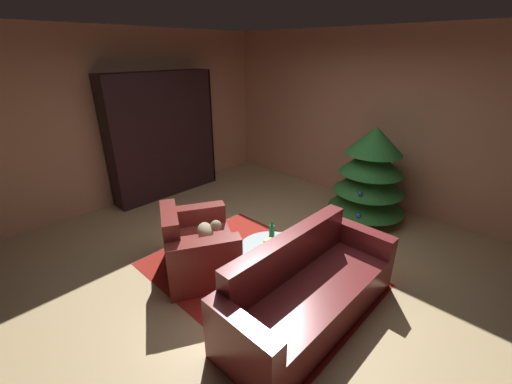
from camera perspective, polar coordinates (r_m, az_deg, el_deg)
ground_plane at (r=4.08m, az=1.56°, el=-12.39°), size 7.11×7.11×0.00m
wall_back at (r=5.65m, az=20.43°, el=11.71°), size 6.05×0.06×2.74m
wall_left at (r=5.84m, az=-21.10°, el=11.96°), size 0.06×5.34×2.74m
area_rug at (r=3.91m, az=0.15°, el=-14.16°), size 2.50×1.85×0.01m
bookshelf_unit at (r=5.92m, az=-15.07°, el=9.08°), size 0.38×1.90×2.09m
armchair_red at (r=3.88m, az=-10.25°, el=-9.61°), size 1.25×1.16×0.81m
couch_red at (r=3.29m, az=9.01°, el=-16.92°), size 0.76×1.98×0.81m
coffee_table at (r=3.63m, az=2.79°, el=-10.32°), size 0.74×0.74×0.41m
book_stack_on_table at (r=3.53m, az=3.19°, el=-9.69°), size 0.23×0.16×0.11m
bottle_on_table at (r=3.73m, az=2.79°, el=-6.97°), size 0.06×0.06×0.23m
decorated_tree at (r=5.06m, az=19.37°, el=2.89°), size 1.12×1.12×1.43m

